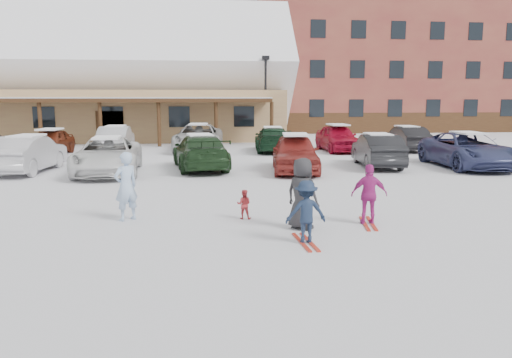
{
  "coord_description": "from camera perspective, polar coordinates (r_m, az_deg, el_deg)",
  "views": [
    {
      "loc": [
        -1.12,
        -11.34,
        3.0
      ],
      "look_at": [
        0.3,
        1.0,
        1.0
      ],
      "focal_mm": 35.0,
      "sensor_mm": 36.0,
      "label": 1
    }
  ],
  "objects": [
    {
      "name": "parked_car_2",
      "position": [
        20.96,
        -16.58,
        2.58
      ],
      "size": [
        2.75,
        5.45,
        1.48
      ],
      "primitive_type": "imported",
      "rotation": [
        0.0,
        0.0,
        0.06
      ],
      "color": "white",
      "rests_on": "ground"
    },
    {
      "name": "skis_child_magenta",
      "position": [
        12.43,
        12.7,
        -4.97
      ],
      "size": [
        0.45,
        1.41,
        0.03
      ],
      "primitive_type": "cube",
      "rotation": [
        0.0,
        0.0,
        2.96
      ],
      "color": "red",
      "rests_on": "ground"
    },
    {
      "name": "parked_car_13",
      "position": [
        30.51,
        16.8,
        4.46
      ],
      "size": [
        1.7,
        4.38,
        1.42
      ],
      "primitive_type": "imported",
      "rotation": [
        0.0,
        0.0,
        3.1
      ],
      "color": "black",
      "rests_on": "ground"
    },
    {
      "name": "parked_car_8",
      "position": [
        29.07,
        -22.44,
        3.92
      ],
      "size": [
        1.94,
        4.21,
        1.4
      ],
      "primitive_type": "imported",
      "rotation": [
        0.0,
        0.0,
        -0.07
      ],
      "color": "maroon",
      "rests_on": "ground"
    },
    {
      "name": "parked_car_9",
      "position": [
        29.4,
        -15.69,
        4.41
      ],
      "size": [
        1.64,
        4.54,
        1.49
      ],
      "primitive_type": "imported",
      "rotation": [
        0.0,
        0.0,
        3.16
      ],
      "color": "#BBBBC0",
      "rests_on": "ground"
    },
    {
      "name": "skis_child_navy",
      "position": [
        10.65,
        5.68,
        -7.17
      ],
      "size": [
        0.27,
        1.41,
        0.03
      ],
      "primitive_type": "cube",
      "rotation": [
        0.0,
        0.0,
        3.19
      ],
      "color": "red",
      "rests_on": "ground"
    },
    {
      "name": "parked_car_5",
      "position": [
        22.85,
        13.71,
        3.19
      ],
      "size": [
        2.06,
        4.58,
        1.46
      ],
      "primitive_type": "imported",
      "rotation": [
        0.0,
        0.0,
        3.02
      ],
      "color": "black",
      "rests_on": "ground"
    },
    {
      "name": "bystander_dark",
      "position": [
        11.57,
        5.29,
        -1.68
      ],
      "size": [
        0.95,
        0.95,
        1.67
      ],
      "primitive_type": "imported",
      "rotation": [
        0.0,
        0.0,
        2.36
      ],
      "color": "#272629",
      "rests_on": "ground"
    },
    {
      "name": "ground",
      "position": [
        11.78,
        -0.9,
        -5.61
      ],
      "size": [
        160.0,
        160.0,
        0.0
      ],
      "primitive_type": "plane",
      "color": "silver",
      "rests_on": "ground"
    },
    {
      "name": "parked_car_1",
      "position": [
        22.56,
        -24.59,
        2.62
      ],
      "size": [
        2.06,
        4.75,
        1.52
      ],
      "primitive_type": "imported",
      "rotation": [
        0.0,
        0.0,
        3.04
      ],
      "color": "#BCBAC0",
      "rests_on": "ground"
    },
    {
      "name": "parked_car_10",
      "position": [
        29.11,
        -6.59,
        4.73
      ],
      "size": [
        3.08,
        5.86,
        1.57
      ],
      "primitive_type": "imported",
      "rotation": [
        0.0,
        0.0,
        -0.09
      ],
      "color": "#BBBBBB",
      "rests_on": "ground"
    },
    {
      "name": "parked_car_3",
      "position": [
        21.58,
        -6.39,
        3.09
      ],
      "size": [
        2.68,
        5.32,
        1.48
      ],
      "primitive_type": "imported",
      "rotation": [
        0.0,
        0.0,
        3.26
      ],
      "color": "#1D381C",
      "rests_on": "ground"
    },
    {
      "name": "parked_car_6",
      "position": [
        23.88,
        22.99,
        3.06
      ],
      "size": [
        2.77,
        5.63,
        1.54
      ],
      "primitive_type": "imported",
      "rotation": [
        0.0,
        0.0,
        -0.04
      ],
      "color": "navy",
      "rests_on": "ground"
    },
    {
      "name": "adult_skier",
      "position": [
        12.76,
        -14.64,
        -0.81
      ],
      "size": [
        0.75,
        0.71,
        1.72
      ],
      "primitive_type": "imported",
      "rotation": [
        0.0,
        0.0,
        3.8
      ],
      "color": "#A8C4E6",
      "rests_on": "ground"
    },
    {
      "name": "forested_hillside",
      "position": [
        97.66,
        -6.14,
        18.53
      ],
      "size": [
        300.0,
        70.0,
        38.0
      ],
      "primitive_type": "cube",
      "color": "black",
      "rests_on": "ground"
    },
    {
      "name": "lamp_post",
      "position": [
        34.77,
        1.1,
        9.72
      ],
      "size": [
        0.5,
        0.25,
        5.89
      ],
      "color": "black",
      "rests_on": "ground"
    },
    {
      "name": "parked_car_11",
      "position": [
        28.69,
        1.91,
        4.55
      ],
      "size": [
        2.38,
        4.98,
        1.4
      ],
      "primitive_type": "imported",
      "rotation": [
        0.0,
        0.0,
        3.05
      ],
      "color": "#14311D",
      "rests_on": "ground"
    },
    {
      "name": "day_lodge",
      "position": [
        40.09,
        -18.19,
        10.06
      ],
      "size": [
        29.12,
        12.5,
        10.38
      ],
      "color": "tan",
      "rests_on": "ground"
    },
    {
      "name": "toddler_red",
      "position": [
        12.57,
        -1.39,
        -2.91
      ],
      "size": [
        0.41,
        0.35,
        0.75
      ],
      "primitive_type": "imported",
      "rotation": [
        0.0,
        0.0,
        2.94
      ],
      "color": "#B32F34",
      "rests_on": "ground"
    },
    {
      "name": "alpine_hotel",
      "position": [
        51.98,
        11.1,
        15.21
      ],
      "size": [
        31.48,
        14.01,
        21.48
      ],
      "color": "maroon",
      "rests_on": "ground"
    },
    {
      "name": "parked_car_12",
      "position": [
        29.23,
        9.32,
        4.66
      ],
      "size": [
        1.9,
        4.56,
        1.54
      ],
      "primitive_type": "imported",
      "rotation": [
        0.0,
        0.0,
        0.02
      ],
      "color": "#AF0D2B",
      "rests_on": "ground"
    },
    {
      "name": "child_navy",
      "position": [
        10.49,
        5.73,
        -3.76
      ],
      "size": [
        0.88,
        0.54,
        1.33
      ],
      "primitive_type": "imported",
      "rotation": [
        0.0,
        0.0,
        3.19
      ],
      "color": "#18253E",
      "rests_on": "ground"
    },
    {
      "name": "parked_car_4",
      "position": [
        20.78,
        4.49,
        2.98
      ],
      "size": [
        2.41,
        4.76,
        1.55
      ],
      "primitive_type": "imported",
      "rotation": [
        0.0,
        0.0,
        -0.13
      ],
      "color": "maroon",
      "rests_on": "ground"
    },
    {
      "name": "child_magenta",
      "position": [
        12.28,
        12.81,
        -1.73
      ],
      "size": [
        0.91,
        0.51,
        1.46
      ],
      "primitive_type": "imported",
      "rotation": [
        0.0,
        0.0,
        2.96
      ],
      "color": "#B92888",
      "rests_on": "ground"
    },
    {
      "name": "conifer_4",
      "position": [
        67.33,
        25.41,
        11.31
      ],
      "size": [
        5.06,
        5.06,
        11.73
      ],
      "color": "black",
      "rests_on": "ground"
    },
    {
      "name": "conifer_3",
      "position": [
        55.83,
        0.78,
        11.33
      ],
      "size": [
        3.96,
        3.96,
        9.18
      ],
      "color": "black",
      "rests_on": "ground"
    }
  ]
}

